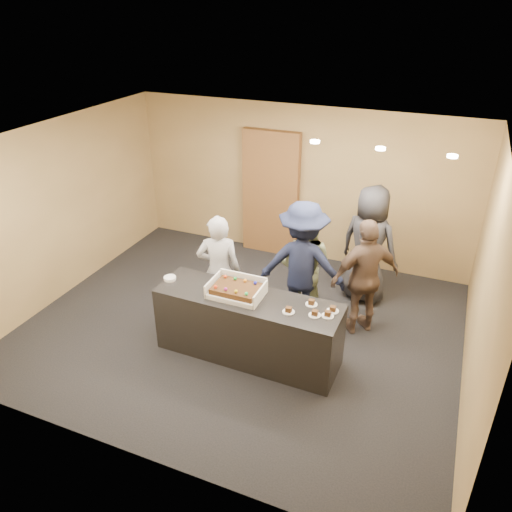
% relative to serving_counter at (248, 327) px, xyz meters
% --- Properties ---
extents(room, '(6.04, 6.00, 2.70)m').
position_rel_serving_counter_xyz_m(room, '(-0.34, 0.54, 0.90)').
color(room, black).
rests_on(room, ground).
extents(serving_counter, '(2.41, 0.75, 0.90)m').
position_rel_serving_counter_xyz_m(serving_counter, '(0.00, 0.00, 0.00)').
color(serving_counter, black).
rests_on(serving_counter, floor).
extents(storage_cabinet, '(1.03, 0.15, 2.26)m').
position_rel_serving_counter_xyz_m(storage_cabinet, '(-0.83, 2.95, 0.68)').
color(storage_cabinet, brown).
rests_on(storage_cabinet, floor).
extents(cake_box, '(0.68, 0.47, 0.20)m').
position_rel_serving_counter_xyz_m(cake_box, '(-0.16, 0.02, 0.50)').
color(cake_box, white).
rests_on(cake_box, serving_counter).
extents(sheet_cake, '(0.58, 0.40, 0.11)m').
position_rel_serving_counter_xyz_m(sheet_cake, '(-0.16, 0.00, 0.55)').
color(sheet_cake, '#361D0C').
rests_on(sheet_cake, cake_box).
extents(plate_stack, '(0.16, 0.16, 0.04)m').
position_rel_serving_counter_xyz_m(plate_stack, '(-1.14, 0.01, 0.47)').
color(plate_stack, white).
rests_on(plate_stack, serving_counter).
extents(slice_a, '(0.15, 0.15, 0.07)m').
position_rel_serving_counter_xyz_m(slice_a, '(0.58, -0.10, 0.47)').
color(slice_a, white).
rests_on(slice_a, serving_counter).
extents(slice_b, '(0.15, 0.15, 0.07)m').
position_rel_serving_counter_xyz_m(slice_b, '(0.78, 0.16, 0.47)').
color(slice_b, white).
rests_on(slice_b, serving_counter).
extents(slice_c, '(0.15, 0.15, 0.07)m').
position_rel_serving_counter_xyz_m(slice_c, '(0.89, -0.05, 0.47)').
color(slice_c, white).
rests_on(slice_c, serving_counter).
extents(slice_d, '(0.15, 0.15, 0.07)m').
position_rel_serving_counter_xyz_m(slice_d, '(1.06, 0.12, 0.47)').
color(slice_d, white).
rests_on(slice_d, serving_counter).
extents(slice_e, '(0.15, 0.15, 0.07)m').
position_rel_serving_counter_xyz_m(slice_e, '(1.03, -0.01, 0.47)').
color(slice_e, white).
rests_on(slice_e, serving_counter).
extents(person_server_grey, '(0.72, 0.60, 1.68)m').
position_rel_serving_counter_xyz_m(person_server_grey, '(-0.68, 0.57, 0.39)').
color(person_server_grey, '#AFB0B5').
rests_on(person_server_grey, floor).
extents(person_sage_man, '(0.85, 0.67, 1.71)m').
position_rel_serving_counter_xyz_m(person_sage_man, '(0.37, 1.15, 0.40)').
color(person_sage_man, gray).
rests_on(person_sage_man, floor).
extents(person_navy_man, '(1.29, 0.86, 1.87)m').
position_rel_serving_counter_xyz_m(person_navy_man, '(0.39, 1.01, 0.49)').
color(person_navy_man, '#191F3B').
rests_on(person_navy_man, floor).
extents(person_brown_extra, '(1.04, 0.95, 1.70)m').
position_rel_serving_counter_xyz_m(person_brown_extra, '(1.25, 1.15, 0.40)').
color(person_brown_extra, brown).
rests_on(person_brown_extra, floor).
extents(person_dark_suit, '(1.03, 0.81, 1.85)m').
position_rel_serving_counter_xyz_m(person_dark_suit, '(1.12, 2.02, 0.48)').
color(person_dark_suit, '#2B2B30').
rests_on(person_dark_suit, floor).
extents(ceiling_spotlights, '(1.72, 0.12, 0.03)m').
position_rel_serving_counter_xyz_m(ceiling_spotlights, '(1.26, 1.04, 2.22)').
color(ceiling_spotlights, '#FFEAC6').
rests_on(ceiling_spotlights, ceiling).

